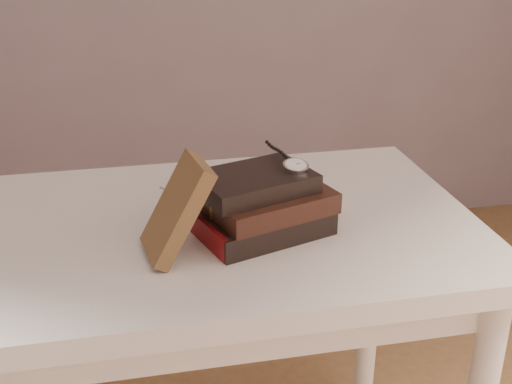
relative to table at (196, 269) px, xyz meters
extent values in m
cube|color=silver|center=(0.00, 0.00, 0.07)|extent=(1.00, 0.60, 0.04)
cube|color=white|center=(0.00, 0.00, 0.01)|extent=(0.88, 0.49, 0.08)
cylinder|color=white|center=(0.45, 0.25, -0.30)|extent=(0.05, 0.05, 0.71)
cube|color=black|center=(0.11, -0.05, 0.11)|extent=(0.25, 0.20, 0.04)
cube|color=beige|center=(0.11, -0.05, 0.11)|extent=(0.24, 0.19, 0.03)
cube|color=gold|center=(0.00, -0.07, 0.11)|extent=(0.01, 0.01, 0.04)
cube|color=maroon|center=(0.01, -0.09, 0.11)|extent=(0.05, 0.13, 0.04)
cube|color=black|center=(0.12, -0.06, 0.15)|extent=(0.23, 0.19, 0.04)
cube|color=beige|center=(0.12, -0.06, 0.15)|extent=(0.22, 0.18, 0.03)
cube|color=gold|center=(0.02, -0.07, 0.15)|extent=(0.01, 0.01, 0.04)
cube|color=black|center=(0.10, -0.05, 0.18)|extent=(0.22, 0.18, 0.03)
cube|color=beige|center=(0.10, -0.05, 0.18)|extent=(0.21, 0.17, 0.02)
cube|color=gold|center=(0.01, -0.06, 0.18)|extent=(0.01, 0.01, 0.03)
cube|color=#48311B|center=(-0.04, -0.10, 0.17)|extent=(0.12, 0.12, 0.16)
cylinder|color=silver|center=(0.17, -0.05, 0.20)|extent=(0.06, 0.06, 0.02)
cylinder|color=white|center=(0.17, -0.05, 0.21)|extent=(0.05, 0.05, 0.01)
torus|color=silver|center=(0.17, -0.05, 0.21)|extent=(0.05, 0.05, 0.01)
cylinder|color=silver|center=(0.16, -0.02, 0.20)|extent=(0.01, 0.01, 0.01)
cube|color=black|center=(0.17, -0.04, 0.21)|extent=(0.00, 0.01, 0.00)
cube|color=black|center=(0.17, -0.05, 0.21)|extent=(0.01, 0.00, 0.00)
sphere|color=black|center=(0.16, -0.02, 0.21)|extent=(0.01, 0.01, 0.01)
sphere|color=black|center=(0.16, -0.01, 0.21)|extent=(0.01, 0.01, 0.01)
sphere|color=black|center=(0.16, 0.01, 0.21)|extent=(0.01, 0.01, 0.01)
sphere|color=black|center=(0.15, 0.02, 0.21)|extent=(0.01, 0.01, 0.01)
sphere|color=black|center=(0.15, 0.03, 0.21)|extent=(0.01, 0.01, 0.01)
sphere|color=black|center=(0.15, 0.04, 0.21)|extent=(0.01, 0.01, 0.01)
sphere|color=black|center=(0.15, 0.05, 0.21)|extent=(0.01, 0.01, 0.01)
sphere|color=black|center=(0.15, 0.06, 0.21)|extent=(0.01, 0.01, 0.01)
sphere|color=black|center=(0.15, 0.07, 0.21)|extent=(0.01, 0.01, 0.01)
torus|color=silver|center=(0.00, -0.02, 0.15)|extent=(0.04, 0.03, 0.04)
torus|color=silver|center=(0.04, -0.01, 0.15)|extent=(0.04, 0.03, 0.04)
cylinder|color=silver|center=(0.02, -0.01, 0.16)|extent=(0.01, 0.01, 0.00)
cylinder|color=silver|center=(-0.04, 0.02, 0.15)|extent=(0.03, 0.09, 0.02)
cylinder|color=silver|center=(0.04, 0.05, 0.15)|extent=(0.03, 0.09, 0.02)
camera|label=1|loc=(-0.10, -1.03, 0.61)|focal=46.17mm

